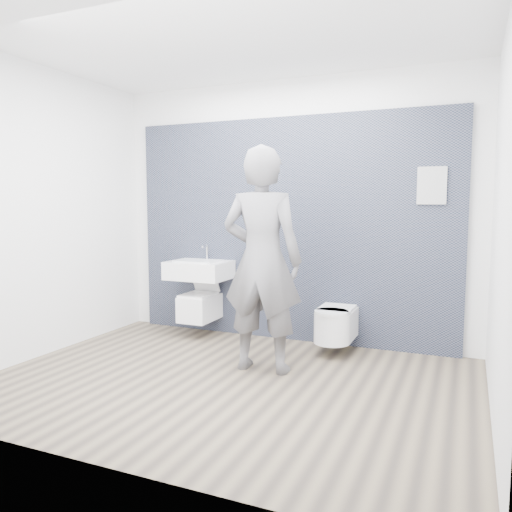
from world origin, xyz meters
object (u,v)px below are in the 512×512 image
at_px(washbasin, 199,269).
at_px(toilet_rounded, 335,324).
at_px(visitor, 262,260).
at_px(toilet_square, 200,305).

distance_m(washbasin, toilet_rounded, 1.63).
xyz_separation_m(toilet_rounded, visitor, (-0.47, -0.75, 0.70)).
xyz_separation_m(toilet_square, toilet_rounded, (1.56, -0.06, -0.05)).
bearing_deg(toilet_square, toilet_rounded, -2.25).
relative_size(washbasin, visitor, 0.34).
distance_m(toilet_square, toilet_rounded, 1.57).
relative_size(washbasin, toilet_rounded, 1.11).
relative_size(toilet_square, toilet_rounded, 1.05).
xyz_separation_m(toilet_square, visitor, (1.09, -0.81, 0.64)).
distance_m(washbasin, toilet_square, 0.41).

